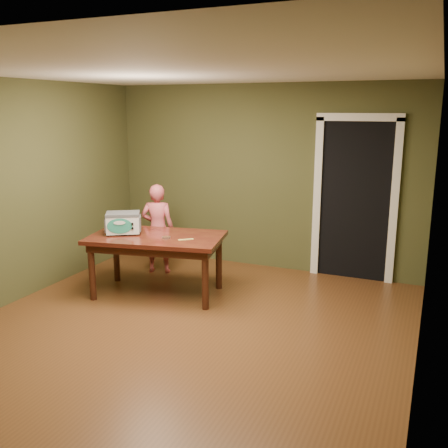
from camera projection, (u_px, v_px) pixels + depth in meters
name	position (u px, v px, depth m)	size (l,w,h in m)	color
floor	(181.00, 334.00, 5.13)	(5.00, 5.00, 0.00)	#5A3419
room_shell	(177.00, 168.00, 4.74)	(4.52, 5.02, 2.61)	#434524
doorway	(358.00, 198.00, 6.87)	(1.10, 0.66, 2.25)	black
dining_table	(157.00, 243.00, 6.09)	(1.74, 1.19, 0.75)	#380F0C
toy_oven	(123.00, 222.00, 6.13)	(0.50, 0.45, 0.26)	#4C4F54
baking_pan	(166.00, 237.00, 5.93)	(0.10, 0.10, 0.02)	silver
spatula	(186.00, 239.00, 5.87)	(0.18, 0.03, 0.01)	#FAF26D
child	(158.00, 229.00, 6.93)	(0.46, 0.30, 1.25)	#D1565F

